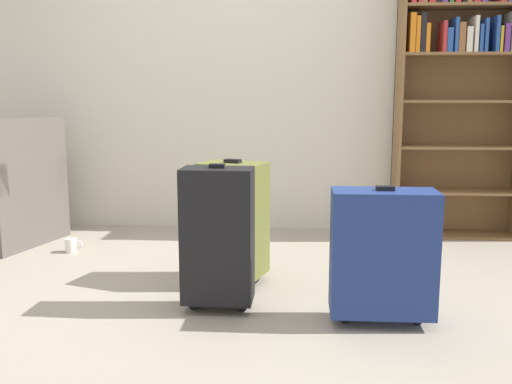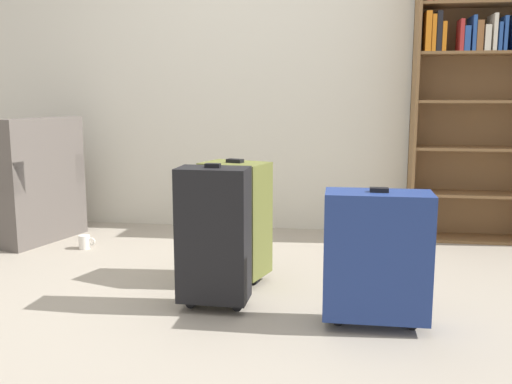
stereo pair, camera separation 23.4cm
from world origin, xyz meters
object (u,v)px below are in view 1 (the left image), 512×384
bookshelf (460,71)px  mug (72,245)px  armchair (2,200)px  suitcase_black (218,236)px  suitcase_navy_blue (383,253)px  suitcase_olive (233,219)px

bookshelf → mug: bookshelf is taller
bookshelf → armchair: bearing=-172.3°
suitcase_black → mug: bearing=139.3°
mug → suitcase_navy_blue: size_ratio=0.18×
suitcase_olive → suitcase_black: bearing=-93.6°
armchair → mug: 0.69m
suitcase_navy_blue → bookshelf: bearing=66.0°
bookshelf → suitcase_navy_blue: size_ratio=3.07×
bookshelf → suitcase_navy_blue: bookshelf is taller
bookshelf → mug: (-2.72, -0.68, -1.18)m
mug → suitcase_black: (1.14, -0.98, 0.33)m
armchair → mug: size_ratio=7.50×
suitcase_olive → mug: bearing=155.2°
bookshelf → armchair: (-3.31, -0.45, -0.92)m
armchair → suitcase_navy_blue: 2.85m
armchair → suitcase_navy_blue: bearing=-27.7°
suitcase_olive → bookshelf: bearing=38.2°
mug → suitcase_black: size_ratio=0.16×
suitcase_navy_blue → suitcase_olive: bearing=143.7°
bookshelf → suitcase_olive: bookshelf is taller
bookshelf → mug: 3.04m
mug → suitcase_navy_blue: 2.24m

